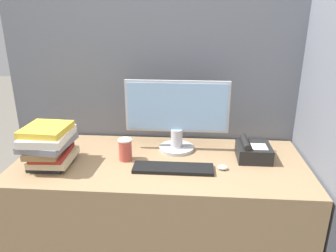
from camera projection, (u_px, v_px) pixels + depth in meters
name	position (u px, v px, depth m)	size (l,w,h in m)	color
cubicle_panel_rear	(166.00, 126.00, 2.21)	(2.05, 0.04, 1.59)	slate
cubicle_panel_right	(315.00, 152.00, 1.81)	(0.04, 0.77, 1.59)	slate
desk	(161.00, 214.00, 1.99)	(1.65, 0.71, 0.73)	#937551
monitor	(177.00, 116.00, 1.95)	(0.62, 0.21, 0.43)	#B7B7BC
keyboard	(173.00, 168.00, 1.76)	(0.43, 0.12, 0.02)	black
mouse	(223.00, 167.00, 1.76)	(0.06, 0.04, 0.03)	silver
coffee_cup	(125.00, 150.00, 1.86)	(0.08, 0.08, 0.13)	#BF4C3F
book_stack	(49.00, 145.00, 1.78)	(0.25, 0.31, 0.23)	#262628
desk_telephone	(253.00, 151.00, 1.88)	(0.19, 0.20, 0.12)	black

